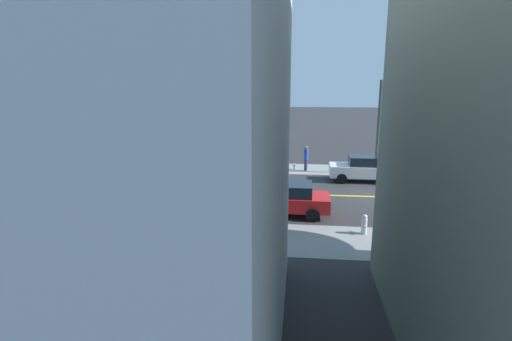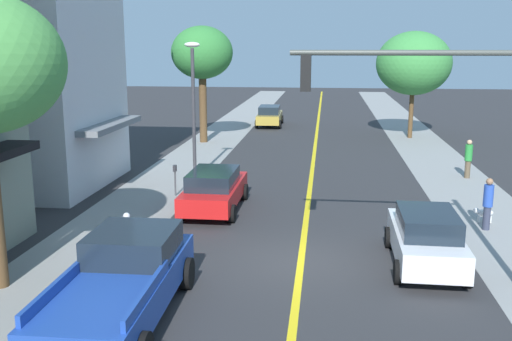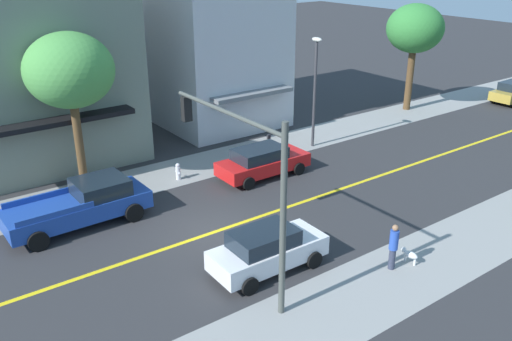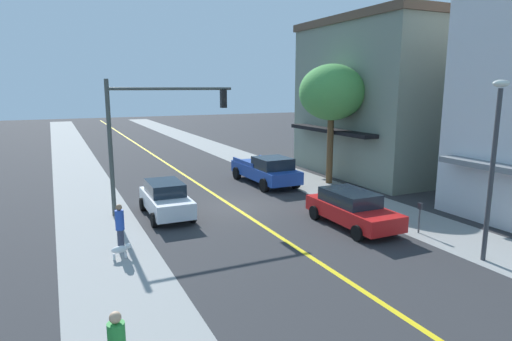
# 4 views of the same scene
# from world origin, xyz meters

# --- Properties ---
(ground_plane) EXTENTS (140.00, 140.00, 0.00)m
(ground_plane) POSITION_xyz_m (0.00, 0.00, 0.00)
(ground_plane) COLOR #2D2D30
(sidewalk_left) EXTENTS (3.39, 126.00, 0.01)m
(sidewalk_left) POSITION_xyz_m (-6.50, 0.00, 0.00)
(sidewalk_left) COLOR gray
(sidewalk_left) RESTS_ON ground
(road_centerline_stripe) EXTENTS (0.20, 126.00, 0.00)m
(road_centerline_stripe) POSITION_xyz_m (0.00, 0.00, 0.00)
(road_centerline_stripe) COLOR yellow
(road_centerline_stripe) RESTS_ON ground
(street_tree_right_corner) EXTENTS (4.83, 4.83, 6.94)m
(street_tree_right_corner) POSITION_xyz_m (6.19, 23.80, 4.88)
(street_tree_right_corner) COLOR brown
(street_tree_right_corner) RESTS_ON ground
(street_tree_left_far) EXTENTS (3.81, 3.81, 7.21)m
(street_tree_left_far) POSITION_xyz_m (-7.09, 20.47, 5.52)
(street_tree_left_far) COLOR brown
(street_tree_left_far) RESTS_ON ground
(fire_hydrant) EXTENTS (0.44, 0.24, 0.86)m
(fire_hydrant) POSITION_xyz_m (-5.59, 1.43, 0.42)
(fire_hydrant) COLOR silver
(fire_hydrant) RESTS_ON ground
(parking_meter) EXTENTS (0.12, 0.18, 1.28)m
(parking_meter) POSITION_xyz_m (-5.44, 6.94, 0.85)
(parking_meter) COLOR #4C4C51
(parking_meter) RESTS_ON ground
(traffic_light_mast) EXTENTS (6.05, 0.32, 6.30)m
(traffic_light_mast) POSITION_xyz_m (3.72, -1.00, 4.29)
(traffic_light_mast) COLOR #474C47
(traffic_light_mast) RESTS_ON ground
(street_lamp) EXTENTS (0.70, 0.36, 6.18)m
(street_lamp) POSITION_xyz_m (-5.32, 10.04, 3.84)
(street_lamp) COLOR #38383D
(street_lamp) RESTS_ON ground
(red_sedan_left_curb) EXTENTS (2.06, 4.70, 1.54)m
(red_sedan_left_curb) POSITION_xyz_m (-3.45, 5.02, 0.80)
(red_sedan_left_curb) COLOR red
(red_sedan_left_curb) RESTS_ON ground
(gold_sedan_left_curb) EXTENTS (2.01, 4.68, 1.54)m
(gold_sedan_left_curb) POSITION_xyz_m (-3.65, 28.50, 0.80)
(gold_sedan_left_curb) COLOR #B29338
(gold_sedan_left_curb) RESTS_ON ground
(white_sedan_right_curb) EXTENTS (1.98, 4.27, 1.62)m
(white_sedan_right_curb) POSITION_xyz_m (3.44, 0.09, 0.83)
(white_sedan_right_curb) COLOR silver
(white_sedan_right_curb) RESTS_ON ground
(blue_pickup_truck) EXTENTS (2.44, 5.81, 1.80)m
(blue_pickup_truck) POSITION_xyz_m (-3.80, -3.95, 0.90)
(blue_pickup_truck) COLOR #1E429E
(blue_pickup_truck) RESTS_ON ground
(pedestrian_blue_shirt) EXTENTS (0.32, 0.32, 1.76)m
(pedestrian_blue_shirt) POSITION_xyz_m (6.01, 3.74, 0.95)
(pedestrian_blue_shirt) COLOR #33384C
(pedestrian_blue_shirt) RESTS_ON ground
(pedestrian_green_shirt) EXTENTS (0.34, 0.34, 1.80)m
(pedestrian_green_shirt) POSITION_xyz_m (7.18, 11.74, 0.96)
(pedestrian_green_shirt) COLOR brown
(pedestrian_green_shirt) RESTS_ON ground
(small_dog) EXTENTS (0.71, 0.30, 0.53)m
(small_dog) POSITION_xyz_m (6.12, 4.56, 0.35)
(small_dog) COLOR silver
(small_dog) RESTS_ON ground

